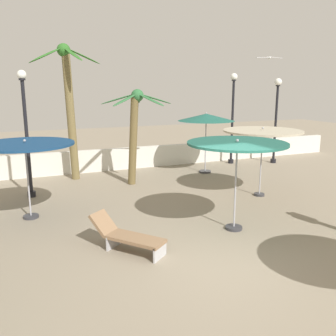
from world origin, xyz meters
TOP-DOWN VIEW (x-y plane):
  - ground_plane at (0.00, 0.00)m, footprint 56.00×56.00m
  - boundary_wall at (0.00, 9.90)m, footprint 25.20×0.30m
  - patio_umbrella_0 at (3.66, 7.73)m, footprint 2.53×2.53m
  - patio_umbrella_1 at (-4.02, 4.53)m, footprint 2.78×2.78m
  - patio_umbrella_2 at (3.71, 3.74)m, footprint 2.74×2.74m
  - patio_umbrella_5 at (1.09, 1.39)m, footprint 2.64×2.64m
  - palm_tree_0 at (0.14, 7.12)m, footprint 2.85×2.96m
  - palm_tree_2 at (-2.10, 8.84)m, footprint 2.89×3.03m
  - lamp_post_0 at (5.89, 9.05)m, footprint 0.34×0.34m
  - lamp_post_1 at (-3.88, 6.80)m, footprint 0.31×0.31m
  - lamp_post_2 at (7.97, 8.28)m, footprint 0.36×0.36m
  - lounge_chair_0 at (-2.01, 1.24)m, footprint 1.61×1.82m
  - seagull_0 at (7.42, 8.40)m, footprint 1.27×0.51m

SIDE VIEW (x-z plane):
  - ground_plane at x=0.00m, z-range 0.00..0.00m
  - lounge_chair_0 at x=-2.01m, z-range -0.03..0.80m
  - boundary_wall at x=0.00m, z-range 0.00..1.01m
  - patio_umbrella_1 at x=-4.02m, z-range 0.96..3.34m
  - patio_umbrella_2 at x=3.71m, z-range 1.03..3.51m
  - patio_umbrella_5 at x=1.09m, z-range 1.03..3.54m
  - lamp_post_1 at x=-3.88m, z-range 0.22..4.62m
  - palm_tree_0 at x=0.14m, z-range 0.54..4.30m
  - patio_umbrella_0 at x=3.66m, z-range 1.12..3.86m
  - lamp_post_2 at x=7.97m, z-range 0.45..4.71m
  - lamp_post_0 at x=5.89m, z-range 0.38..4.88m
  - palm_tree_2 at x=-2.10m, z-range 0.63..6.15m
  - seagull_0 at x=7.42m, z-range 5.14..5.28m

